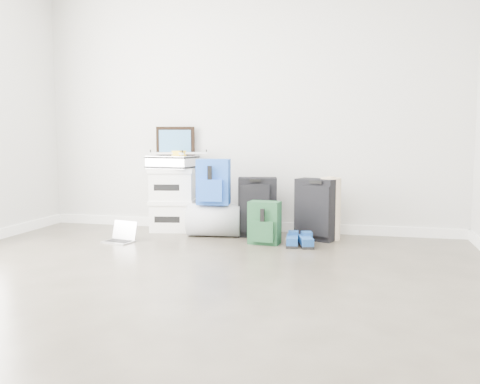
% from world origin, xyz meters
% --- Properties ---
extents(ground, '(5.00, 5.00, 0.00)m').
position_xyz_m(ground, '(0.00, 0.00, 0.00)').
color(ground, '#353027').
rests_on(ground, ground).
extents(room_envelope, '(4.52, 5.02, 2.71)m').
position_xyz_m(room_envelope, '(0.00, 0.02, 1.72)').
color(room_envelope, beige).
rests_on(room_envelope, ground).
extents(boxes_stack, '(0.53, 0.46, 0.67)m').
position_xyz_m(boxes_stack, '(-0.75, 2.30, 0.34)').
color(boxes_stack, white).
rests_on(boxes_stack, ground).
extents(briefcase, '(0.51, 0.40, 0.13)m').
position_xyz_m(briefcase, '(-0.75, 2.30, 0.73)').
color(briefcase, '#B2B2B7').
rests_on(briefcase, boxes_stack).
extents(painting, '(0.40, 0.13, 0.31)m').
position_xyz_m(painting, '(-0.75, 2.39, 0.95)').
color(painting, black).
rests_on(painting, briefcase).
extents(drone, '(0.55, 0.55, 0.05)m').
position_xyz_m(drone, '(-0.67, 2.28, 0.83)').
color(drone, yellow).
rests_on(drone, briefcase).
extents(duffel_bag, '(0.56, 0.38, 0.33)m').
position_xyz_m(duffel_bag, '(-0.24, 2.09, 0.16)').
color(duffel_bag, gray).
rests_on(duffel_bag, ground).
extents(blue_backpack, '(0.34, 0.27, 0.45)m').
position_xyz_m(blue_backpack, '(-0.24, 2.06, 0.55)').
color(blue_backpack, '#1A53AB').
rests_on(blue_backpack, duffel_bag).
extents(large_suitcase, '(0.42, 0.31, 0.59)m').
position_xyz_m(large_suitcase, '(0.19, 2.19, 0.30)').
color(large_suitcase, black).
rests_on(large_suitcase, ground).
extents(green_backpack, '(0.30, 0.23, 0.40)m').
position_xyz_m(green_backpack, '(0.33, 1.83, 0.19)').
color(green_backpack, '#123321').
rests_on(green_backpack, ground).
extents(carry_on, '(0.43, 0.36, 0.59)m').
position_xyz_m(carry_on, '(0.78, 2.14, 0.30)').
color(carry_on, black).
rests_on(carry_on, ground).
extents(shoes, '(0.28, 0.30, 0.09)m').
position_xyz_m(shoes, '(0.65, 1.79, 0.05)').
color(shoes, black).
rests_on(shoes, ground).
extents(rolled_rug, '(0.20, 0.20, 0.60)m').
position_xyz_m(rolled_rug, '(0.91, 2.19, 0.30)').
color(rolled_rug, tan).
rests_on(rolled_rug, ground).
extents(laptop, '(0.31, 0.25, 0.19)m').
position_xyz_m(laptop, '(-1.02, 1.62, 0.05)').
color(laptop, silver).
rests_on(laptop, ground).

